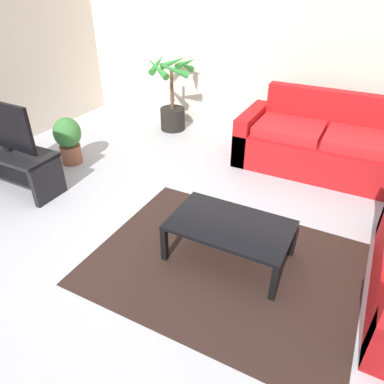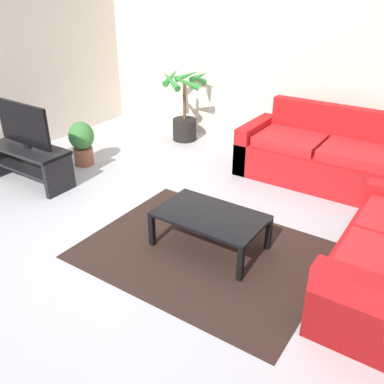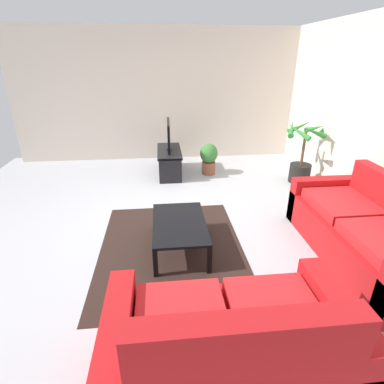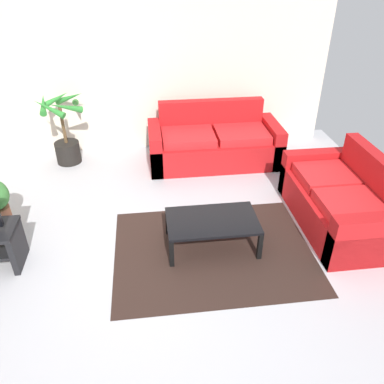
% 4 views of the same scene
% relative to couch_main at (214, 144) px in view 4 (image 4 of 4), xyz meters
% --- Properties ---
extents(ground_plane, '(6.60, 6.60, 0.00)m').
position_rel_couch_main_xyz_m(ground_plane, '(-1.04, -2.28, -0.30)').
color(ground_plane, '#B2B2B7').
extents(wall_back, '(6.00, 0.06, 2.70)m').
position_rel_couch_main_xyz_m(wall_back, '(-1.04, 0.72, 1.05)').
color(wall_back, beige).
rests_on(wall_back, ground).
extents(couch_main, '(2.02, 0.90, 0.90)m').
position_rel_couch_main_xyz_m(couch_main, '(0.00, 0.00, 0.00)').
color(couch_main, red).
rests_on(couch_main, ground).
extents(couch_loveseat, '(0.90, 1.68, 0.90)m').
position_rel_couch_main_xyz_m(couch_loveseat, '(1.24, -1.82, -0.00)').
color(couch_loveseat, red).
rests_on(couch_loveseat, ground).
extents(coffee_table, '(1.01, 0.61, 0.36)m').
position_rel_couch_main_xyz_m(coffee_table, '(-0.38, -2.07, 0.02)').
color(coffee_table, black).
rests_on(coffee_table, ground).
extents(area_rug, '(2.20, 1.70, 0.01)m').
position_rel_couch_main_xyz_m(area_rug, '(-0.38, -2.17, -0.30)').
color(area_rug, black).
rests_on(area_rug, ground).
extents(potted_palm, '(0.71, 0.77, 1.12)m').
position_rel_couch_main_xyz_m(potted_palm, '(-2.29, 0.26, 0.17)').
color(potted_palm, black).
rests_on(potted_palm, ground).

